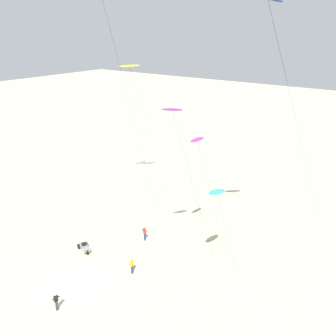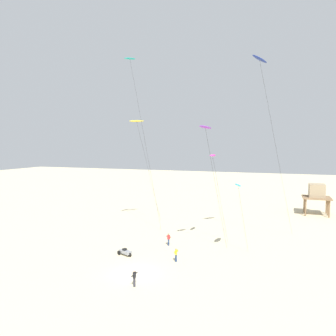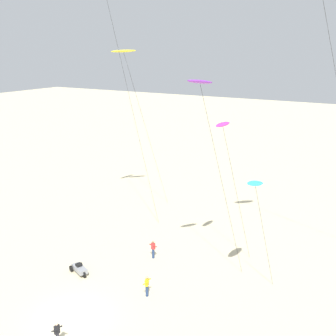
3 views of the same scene
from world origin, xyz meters
name	(u,v)px [view 3 (image 3 of 3)]	position (x,y,z in m)	size (l,w,h in m)	color
ground_plane	(73,316)	(0.00, 0.00, 0.00)	(260.00, 260.00, 0.00)	beige
kite_purple	(201,86)	(5.86, 7.45, 15.56)	(2.84, 5.48, 16.11)	purple
kite_magenta	(223,127)	(5.98, 11.25, 12.15)	(2.02, 4.39, 12.56)	#D8339E
kite_cyan	(255,184)	(9.60, 8.81, 8.82)	(1.54, 3.74, 9.34)	#33BFE0
kite_yellow	(124,53)	(-8.11, 17.90, 17.43)	(3.46, 6.09, 17.89)	yellow
kite_flyer_nearest	(153,249)	(0.24, 10.04, 0.89)	(0.59, 0.57, 1.67)	navy
kite_flyer_middle	(57,333)	(1.27, -2.72, 0.89)	(0.52, 0.55, 1.67)	#33333D
kite_flyer_furthest	(147,285)	(3.06, 4.74, 0.89)	(0.64, 0.66, 1.67)	navy
beach_buggy	(79,269)	(-3.60, 4.70, 0.43)	(2.11, 1.52, 0.82)	gray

